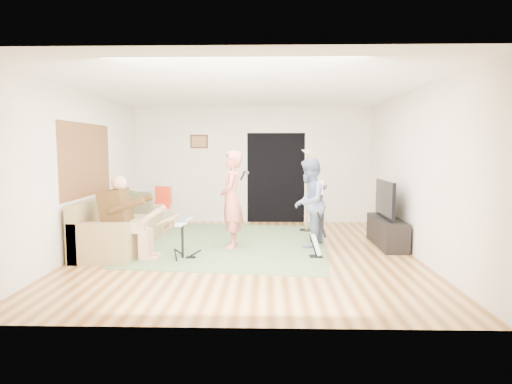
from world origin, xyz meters
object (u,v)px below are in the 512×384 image
sofa (116,232)px  dining_chair (160,214)px  tv_cabinet (387,232)px  torchiere_lamp (307,176)px  television (385,199)px  singer (232,200)px  guitar_spare (316,245)px  drum_kit (183,241)px  guitarist (309,203)px

sofa → dining_chair: size_ratio=2.44×
sofa → tv_cabinet: size_ratio=1.59×
torchiere_lamp → television: bearing=-46.4°
singer → guitar_spare: bearing=64.2°
guitar_spare → television: (1.32, 0.88, 0.64)m
drum_kit → singer: bearing=47.8°
tv_cabinet → guitar_spare: bearing=-147.2°
guitarist → guitar_spare: 0.97m
drum_kit → dining_chair: 2.68m
guitar_spare → torchiere_lamp: size_ratio=0.43×
sofa → torchiere_lamp: torchiere_lamp is taller
guitar_spare → drum_kit: bearing=-176.8°
sofa → guitarist: (3.39, 0.25, 0.49)m
dining_chair → tv_cabinet: dining_chair is taller
dining_chair → tv_cabinet: bearing=-2.7°
drum_kit → television: (3.45, 1.00, 0.56)m
drum_kit → guitarist: guitarist is taller
torchiere_lamp → television: torchiere_lamp is taller
television → drum_kit: bearing=-163.8°
singer → guitar_spare: (1.42, -0.67, -0.64)m
guitar_spare → television: television is taller
drum_kit → torchiere_lamp: torchiere_lamp is taller
sofa → torchiere_lamp: 3.97m
guitar_spare → dining_chair: size_ratio=0.81×
singer → dining_chair: size_ratio=1.87×
torchiere_lamp → dining_chair: bearing=177.0°
guitar_spare → torchiere_lamp: (0.05, 2.21, 0.96)m
guitar_spare → television: bearing=33.8°
guitarist → television: size_ratio=1.47×
guitar_spare → sofa: bearing=171.2°
sofa → guitar_spare: 3.48m
sofa → dining_chair: bearing=80.1°
dining_chair → television: 4.70m
sofa → singer: 2.10m
guitarist → guitar_spare: bearing=23.8°
drum_kit → torchiere_lamp: bearing=46.8°
singer → tv_cabinet: (2.78, 0.21, -0.60)m
singer → guitarist: singer is taller
singer → guitarist: bearing=94.0°
sofa → television: 4.79m
singer → guitar_spare: 1.69m
sofa → tv_cabinet: (4.80, 0.35, -0.05)m
sofa → drum_kit: (1.30, -0.65, -0.02)m
sofa → tv_cabinet: 4.81m
drum_kit → guitar_spare: size_ratio=0.88×
torchiere_lamp → dining_chair: (-3.16, 0.17, -0.85)m
torchiere_lamp → television: size_ratio=1.60×
guitarist → guitar_spare: (0.04, -0.78, -0.57)m
guitar_spare → torchiere_lamp: torchiere_lamp is taller
dining_chair → television: television is taller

